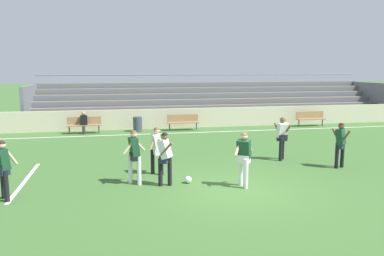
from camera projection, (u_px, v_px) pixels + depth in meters
ground_plane at (237, 190)px, 11.32m from camera, size 160.00×160.00×0.00m
field_line_sideline at (180, 133)px, 21.13m from camera, size 44.00×0.12×0.01m
field_line_penalty_mark at (25, 181)px, 12.23m from camera, size 0.12×4.40×0.01m
sideline_wall at (175, 118)px, 22.80m from camera, size 48.00×0.16×1.16m
bleacher_stand at (214, 101)px, 26.18m from camera, size 23.76×4.63×3.06m
bench_far_left at (84, 123)px, 20.93m from camera, size 1.80×0.40×0.90m
bench_near_wall_gap at (310, 117)px, 23.51m from camera, size 1.80×0.40×0.90m
bench_centre_sideline at (183, 121)px, 21.99m from camera, size 1.80×0.40×0.90m
trash_bin at (138, 124)px, 21.52m from camera, size 0.50×0.50×0.84m
spectator_seated at (84, 121)px, 20.79m from camera, size 0.36×0.42×1.21m
player_white_wide_right at (165, 154)px, 11.58m from camera, size 0.51×0.66×1.65m
player_white_challenging at (157, 147)px, 12.84m from camera, size 0.57×0.44×1.61m
player_dark_trailing_run at (244, 155)px, 11.46m from camera, size 0.72×0.48×1.67m
player_white_on_ball at (282, 135)px, 14.84m from camera, size 0.46×0.64×1.68m
player_dark_deep_cover at (134, 152)px, 11.74m from camera, size 0.69×0.47×1.68m
player_dark_pressing_high at (3, 165)px, 10.31m from camera, size 0.70×0.47×1.65m
player_dark_overlapping at (340, 141)px, 13.68m from camera, size 0.49×0.66×1.63m
soccer_ball at (188, 180)px, 11.97m from camera, size 0.22×0.22×0.22m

